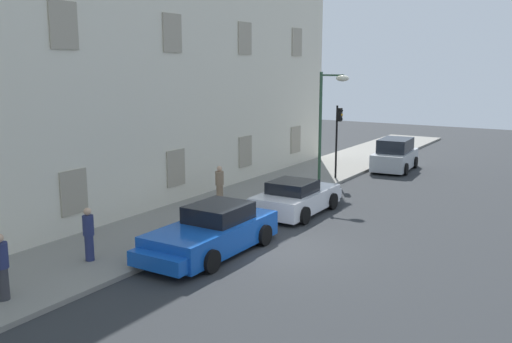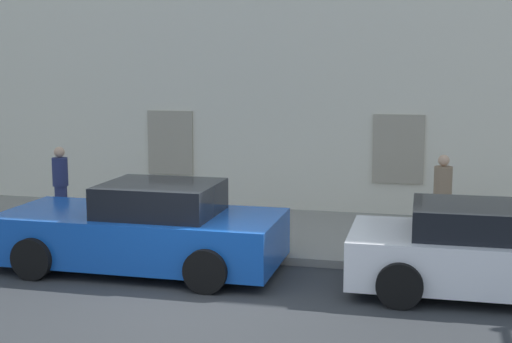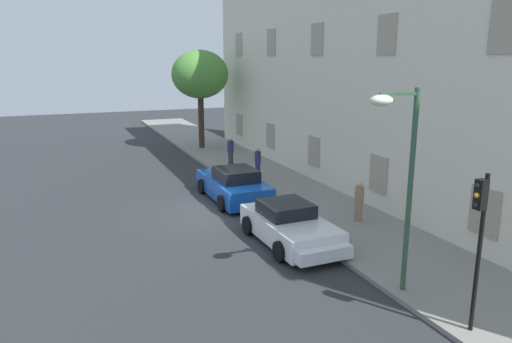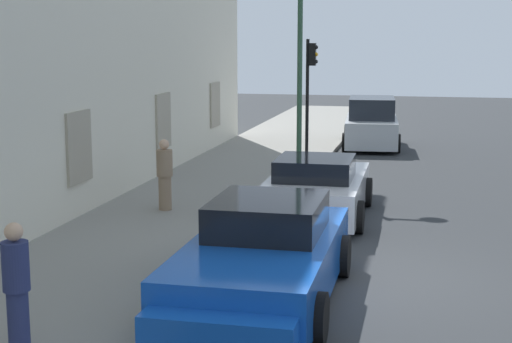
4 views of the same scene
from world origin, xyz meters
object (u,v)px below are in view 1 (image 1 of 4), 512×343
Objects in this scene: pedestrian_strolling at (1,266)px; sportscar_yellow_flank at (298,197)px; hatchback_parked at (395,156)px; street_lamp at (329,108)px; pedestrian_admiring at (220,184)px; traffic_light at (338,129)px; sportscar_red_lead at (209,234)px; pedestrian_bystander at (89,233)px.

sportscar_yellow_flank is at bearing -9.68° from pedestrian_strolling.
pedestrian_strolling reaches higher than hatchback_parked.
street_lamp is 3.18× the size of pedestrian_strolling.
pedestrian_strolling is (-10.79, -1.25, 0.07)m from pedestrian_admiring.
traffic_light is 2.55m from street_lamp.
sportscar_red_lead is at bearing -147.61° from pedestrian_admiring.
traffic_light is 2.36× the size of pedestrian_admiring.
street_lamp is at bearing -167.40° from traffic_light.
traffic_light reaches higher than hatchback_parked.
pedestrian_strolling is 1.05× the size of pedestrian_bystander.
hatchback_parked is at bearing -1.87° from sportscar_yellow_flank.
sportscar_yellow_flank is 2.87× the size of pedestrian_bystander.
sportscar_yellow_flank is 10.92m from hatchback_parked.
sportscar_red_lead is at bearing 178.82° from hatchback_parked.
traffic_light reaches higher than pedestrian_strolling.
pedestrian_admiring is 10.87m from pedestrian_strolling.
sportscar_red_lead is 3.57m from pedestrian_bystander.
hatchback_parked reaches higher than pedestrian_admiring.
sportscar_red_lead is 6.04m from pedestrian_strolling.
street_lamp reaches higher than traffic_light.
sportscar_red_lead is 10.74m from street_lamp.
hatchback_parked is (10.91, -0.36, 0.22)m from sportscar_yellow_flank.
pedestrian_strolling is (-11.61, 1.98, 0.40)m from sportscar_yellow_flank.
pedestrian_strolling is (-18.11, 0.80, -1.64)m from traffic_light.
street_lamp is 3.35× the size of pedestrian_bystander.
pedestrian_admiring is (-5.13, 2.53, -2.92)m from street_lamp.
pedestrian_admiring is at bearing 6.35° from pedestrian_bystander.
pedestrian_bystander is at bearing 164.56° from sportscar_yellow_flank.
traffic_light is at bearing 12.60° from street_lamp.
pedestrian_admiring reaches higher than sportscar_red_lead.
pedestrian_strolling is (-22.52, 2.34, 0.17)m from hatchback_parked.
street_lamp is at bearing -26.28° from pedestrian_admiring.
street_lamp is 3.44× the size of pedestrian_admiring.
hatchback_parked is (16.82, -0.35, 0.18)m from sportscar_red_lead.
traffic_light is at bearing -4.48° from pedestrian_bystander.
pedestrian_strolling reaches higher than sportscar_red_lead.
hatchback_parked is at bearing -19.26° from traffic_light.
street_lamp is (4.32, 0.69, 3.25)m from sportscar_yellow_flank.
hatchback_parked is 2.65× the size of pedestrian_admiring.
pedestrian_bystander reaches higher than pedestrian_admiring.
traffic_light reaches higher than pedestrian_bystander.
traffic_light is at bearing 5.48° from sportscar_red_lead.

